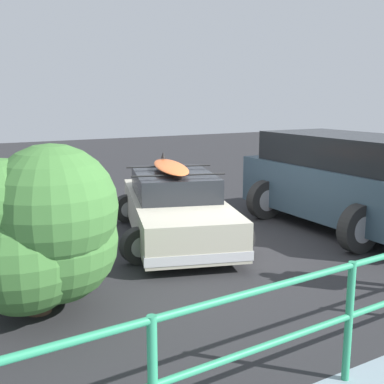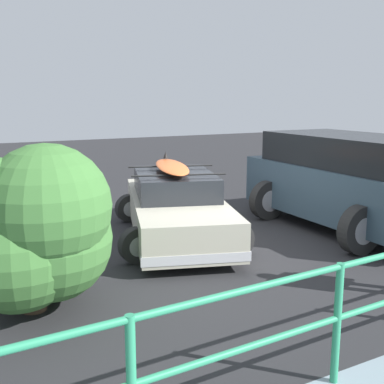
% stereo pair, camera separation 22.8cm
% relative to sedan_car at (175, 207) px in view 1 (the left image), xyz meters
% --- Properties ---
extents(ground_plane, '(44.00, 44.00, 0.02)m').
position_rel_sedan_car_xyz_m(ground_plane, '(-0.41, 0.73, -0.58)').
color(ground_plane, '#28282B').
rests_on(ground_plane, ground).
extents(sedan_car, '(2.90, 4.45, 1.46)m').
position_rel_sedan_car_xyz_m(sedan_car, '(0.00, 0.00, 0.00)').
color(sedan_car, '#B7B29E').
rests_on(sedan_car, ground).
extents(suv_car, '(2.85, 4.53, 1.83)m').
position_rel_sedan_car_xyz_m(suv_car, '(-3.21, 1.05, 0.38)').
color(suv_car, '#334756').
rests_on(suv_car, ground).
extents(bush_near_left, '(1.82, 2.31, 2.04)m').
position_rel_sedan_car_xyz_m(bush_near_left, '(2.83, 1.95, 0.38)').
color(bush_near_left, '#4C3828').
rests_on(bush_near_left, ground).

